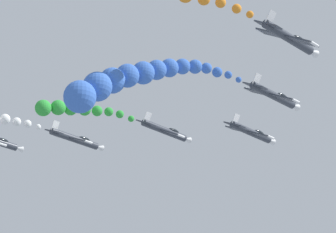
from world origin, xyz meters
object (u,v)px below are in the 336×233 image
(airplane_left_outer, at_px, (75,139))
(airplane_right_inner, at_px, (274,96))
(airplane_lead, at_px, (252,132))
(airplane_right_outer, at_px, (289,38))
(airplane_left_inner, at_px, (165,131))

(airplane_left_outer, bearing_deg, airplane_right_inner, 19.05)
(airplane_lead, relative_size, airplane_right_outer, 1.00)
(airplane_left_inner, relative_size, airplane_right_inner, 1.00)
(airplane_right_outer, bearing_deg, airplane_left_inner, 164.13)
(airplane_lead, height_order, airplane_right_outer, airplane_right_outer)
(airplane_left_inner, xyz_separation_m, airplane_left_outer, (-11.05, -9.24, -0.82))
(airplane_right_inner, relative_size, airplane_right_outer, 1.00)
(airplane_left_inner, distance_m, airplane_right_outer, 31.83)
(airplane_left_inner, xyz_separation_m, airplane_right_inner, (20.24, 1.56, -0.50))
(airplane_lead, height_order, airplane_right_inner, airplane_lead)
(airplane_lead, bearing_deg, airplane_left_outer, -136.86)
(airplane_lead, height_order, airplane_left_inner, airplane_left_inner)
(airplane_right_inner, relative_size, airplane_left_outer, 1.00)
(airplane_left_outer, distance_m, airplane_right_outer, 41.68)
(airplane_left_inner, distance_m, airplane_right_inner, 20.30)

